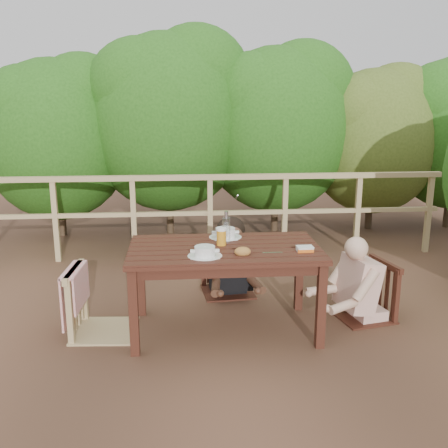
{
  "coord_description": "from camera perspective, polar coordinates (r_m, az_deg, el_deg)",
  "views": [
    {
      "loc": [
        -0.34,
        -3.97,
        1.91
      ],
      "look_at": [
        0.0,
        0.05,
        0.9
      ],
      "focal_mm": 41.39,
      "sensor_mm": 36.0,
      "label": 1
    }
  ],
  "objects": [
    {
      "name": "chair_right",
      "position": [
        4.64,
        15.33,
        -4.53
      ],
      "size": [
        0.56,
        0.56,
        0.94
      ],
      "primitive_type": "cube",
      "rotation": [
        0.0,
        0.0,
        -1.36
      ],
      "color": "black",
      "rests_on": "ground"
    },
    {
      "name": "bread_roll",
      "position": [
        3.95,
        2.07,
        -3.07
      ],
      "size": [
        0.13,
        0.1,
        0.07
      ],
      "primitive_type": "ellipsoid",
      "color": "#A47432",
      "rests_on": "table"
    },
    {
      "name": "diner_right",
      "position": [
        4.61,
        15.79,
        -2.85
      ],
      "size": [
        0.7,
        0.61,
        1.22
      ],
      "primitive_type": null,
      "rotation": [
        0.0,
        0.0,
        1.78
      ],
      "color": "#D4A291",
      "rests_on": "ground"
    },
    {
      "name": "hedge_row",
      "position": [
        7.21,
        1.08,
        13.96
      ],
      "size": [
        6.6,
        1.6,
        3.8
      ],
      "primitive_type": null,
      "color": "#204D13",
      "rests_on": "ground"
    },
    {
      "name": "soup_far",
      "position": [
        4.43,
        0.15,
        -1.03
      ],
      "size": [
        0.28,
        0.28,
        0.09
      ],
      "primitive_type": "cylinder",
      "color": "silver",
      "rests_on": "table"
    },
    {
      "name": "beer_glass",
      "position": [
        4.19,
        -0.29,
        -1.48
      ],
      "size": [
        0.08,
        0.08,
        0.16
      ],
      "primitive_type": "cylinder",
      "color": "orange",
      "rests_on": "table"
    },
    {
      "name": "woman",
      "position": [
        5.01,
        0.42,
        -0.97
      ],
      "size": [
        0.55,
        0.65,
        1.22
      ],
      "primitive_type": null,
      "rotation": [
        0.0,
        0.0,
        3.24
      ],
      "color": "black",
      "rests_on": "ground"
    },
    {
      "name": "ground",
      "position": [
        4.42,
        0.06,
        -11.56
      ],
      "size": [
        60.0,
        60.0,
        0.0
      ],
      "primitive_type": "plane",
      "color": "brown",
      "rests_on": "ground"
    },
    {
      "name": "chair_far",
      "position": [
        5.03,
        0.43,
        -2.37
      ],
      "size": [
        0.53,
        0.53,
        0.98
      ],
      "primitive_type": "cube",
      "rotation": [
        0.0,
        0.0,
        0.1
      ],
      "color": "black",
      "rests_on": "ground"
    },
    {
      "name": "railing",
      "position": [
        6.14,
        -1.54,
        0.81
      ],
      "size": [
        5.6,
        0.1,
        1.01
      ],
      "primitive_type": "cube",
      "color": "tan",
      "rests_on": "ground"
    },
    {
      "name": "soup_near",
      "position": [
        3.92,
        -2.13,
        -3.1
      ],
      "size": [
        0.26,
        0.26,
        0.09
      ],
      "primitive_type": "cylinder",
      "color": "silver",
      "rests_on": "table"
    },
    {
      "name": "bottle",
      "position": [
        4.25,
        0.25,
        -0.42
      ],
      "size": [
        0.07,
        0.07,
        0.28
      ],
      "primitive_type": "cylinder",
      "color": "silver",
      "rests_on": "table"
    },
    {
      "name": "butter_tub",
      "position": [
        4.08,
        8.92,
        -2.82
      ],
      "size": [
        0.13,
        0.09,
        0.05
      ],
      "primitive_type": "cube",
      "rotation": [
        0.0,
        0.0,
        0.02
      ],
      "color": "white",
      "rests_on": "table"
    },
    {
      "name": "chair_left",
      "position": [
        4.29,
        -13.36,
        -5.19
      ],
      "size": [
        0.55,
        0.55,
        1.04
      ],
      "primitive_type": "cube",
      "rotation": [
        0.0,
        0.0,
        1.5
      ],
      "color": "tan",
      "rests_on": "ground"
    },
    {
      "name": "table",
      "position": [
        4.27,
        0.06,
        -7.27
      ],
      "size": [
        1.53,
        0.86,
        0.71
      ],
      "primitive_type": "cube",
      "color": "black",
      "rests_on": "ground"
    }
  ]
}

